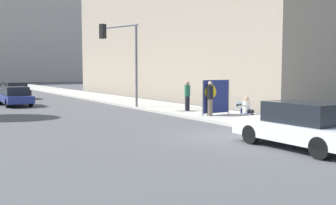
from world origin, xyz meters
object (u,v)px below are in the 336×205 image
Objects in this scene: pedestrian_behind at (187,96)px; traffic_light_pole at (124,50)px; jogger_on_sidewalk at (210,98)px; car_on_road_nearest at (15,96)px; protest_banner at (216,96)px; parked_car_curbside at (301,125)px; car_on_road_midblock at (15,91)px; seated_protester at (247,109)px.

traffic_light_pole is (-2.42, 3.42, 2.75)m from pedestrian_behind.
pedestrian_behind is at bearing -54.68° from traffic_light_pole.
pedestrian_behind is 0.32× the size of traffic_light_pole.
traffic_light_pole is at bearing -83.02° from jogger_on_sidewalk.
traffic_light_pole reaches higher than jogger_on_sidewalk.
traffic_light_pole is 9.13m from car_on_road_nearest.
jogger_on_sidewalk is at bearing -161.42° from protest_banner.
traffic_light_pole is (-2.43, 6.01, 2.65)m from protest_banner.
pedestrian_behind reaches higher than parked_car_curbside.
car_on_road_midblock is at bearing 97.33° from parked_car_curbside.
protest_banner reaches higher than car_on_road_nearest.
traffic_light_pole is 1.25× the size of parked_car_curbside.
seated_protester is 0.68× the size of pedestrian_behind.
pedestrian_behind reaches higher than seated_protester.
protest_banner is (0.70, 3.07, 0.36)m from seated_protester.
parked_car_curbside is at bearing -110.26° from protest_banner.
jogger_on_sidewalk is 0.39× the size of car_on_road_nearest.
seated_protester is 23.83m from car_on_road_midblock.
traffic_light_pole reaches higher than seated_protester.
protest_banner reaches higher than parked_car_curbside.
parked_car_curbside is (-2.13, -4.58, -0.02)m from seated_protester.
traffic_light_pole is (-1.91, 6.18, 2.71)m from jogger_on_sidewalk.
car_on_road_nearest is 1.05× the size of car_on_road_midblock.
pedestrian_behind is 0.93× the size of protest_banner.
pedestrian_behind is at bearing -53.07° from car_on_road_nearest.
protest_banner is at bearing -171.57° from jogger_on_sidewalk.
seated_protester is at bearing -79.22° from traffic_light_pole.
car_on_road_nearest is (-7.17, 12.99, -0.37)m from jogger_on_sidewalk.
jogger_on_sidewalk is 1.04× the size of pedestrian_behind.
jogger_on_sidewalk reaches higher than parked_car_curbside.
parked_car_curbside reaches higher than seated_protester.
jogger_on_sidewalk reaches higher than seated_protester.
jogger_on_sidewalk is (0.18, 2.89, 0.30)m from seated_protester.
traffic_light_pole is at bearing -74.26° from car_on_road_midblock.
car_on_road_nearest is (-7.69, 12.81, -0.43)m from protest_banner.
seated_protester is 0.26× the size of car_on_road_nearest.
parked_car_curbside is at bearing -82.67° from car_on_road_midblock.
traffic_light_pole reaches higher than protest_banner.
car_on_road_nearest is 7.38m from car_on_road_midblock.
protest_banner is at bearing 91.69° from seated_protester.
car_on_road_midblock is (-5.87, 20.25, -0.32)m from jogger_on_sidewalk.
pedestrian_behind is 2.59m from protest_banner.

